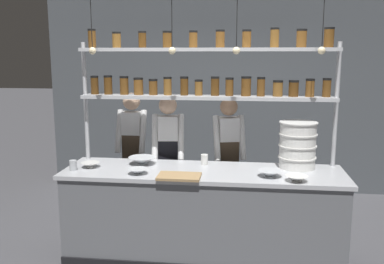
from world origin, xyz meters
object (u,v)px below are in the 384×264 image
(spice_shelf_unit, at_px, (208,78))
(chef_left, at_px, (133,150))
(chef_right, at_px, (228,157))
(prep_bowl_near_left, at_px, (90,165))
(prep_bowl_far_left, at_px, (138,171))
(cutting_board, at_px, (179,176))
(serving_cup_by_board, at_px, (73,165))
(chef_center, at_px, (168,156))
(prep_bowl_near_right, at_px, (142,161))
(container_stack, at_px, (298,145))
(prep_bowl_center_back, at_px, (270,174))
(prep_bowl_center_front, at_px, (297,179))
(serving_cup_front, at_px, (204,159))

(spice_shelf_unit, height_order, chef_left, spice_shelf_unit)
(chef_right, height_order, prep_bowl_near_left, chef_right)
(spice_shelf_unit, distance_m, prep_bowl_far_left, 1.20)
(cutting_board, height_order, serving_cup_by_board, serving_cup_by_board)
(chef_center, xyz_separation_m, prep_bowl_near_right, (-0.20, -0.43, 0.05))
(container_stack, height_order, prep_bowl_center_back, container_stack)
(chef_left, distance_m, prep_bowl_near_right, 0.74)
(prep_bowl_near_left, bearing_deg, prep_bowl_near_right, 20.70)
(prep_bowl_center_front, relative_size, serving_cup_front, 1.92)
(container_stack, xyz_separation_m, serving_cup_by_board, (-2.21, -0.37, -0.18))
(chef_center, relative_size, prep_bowl_near_left, 8.36)
(prep_bowl_center_front, xyz_separation_m, serving_cup_front, (-0.88, 0.50, 0.03))
(serving_cup_front, bearing_deg, prep_bowl_far_left, -144.31)
(chef_left, bearing_deg, chef_center, -27.35)
(container_stack, height_order, cutting_board, container_stack)
(chef_center, bearing_deg, prep_bowl_near_left, -145.82)
(spice_shelf_unit, relative_size, cutting_board, 6.64)
(container_stack, bearing_deg, chef_center, 165.02)
(prep_bowl_center_front, bearing_deg, serving_cup_front, 150.56)
(prep_bowl_center_back, bearing_deg, prep_bowl_near_left, 176.35)
(prep_bowl_near_right, bearing_deg, prep_bowl_center_front, -15.54)
(chef_center, bearing_deg, chef_right, 1.89)
(prep_bowl_center_front, height_order, serving_cup_front, serving_cup_front)
(chef_left, bearing_deg, prep_bowl_center_front, -31.57)
(prep_bowl_center_front, distance_m, serving_cup_front, 1.01)
(chef_right, xyz_separation_m, cutting_board, (-0.42, -0.97, 0.04))
(chef_left, relative_size, prep_bowl_near_right, 5.63)
(container_stack, bearing_deg, prep_bowl_center_front, -96.53)
(chef_center, height_order, cutting_board, chef_center)
(prep_bowl_far_left, relative_size, serving_cup_front, 1.82)
(chef_left, height_order, prep_bowl_center_back, chef_left)
(cutting_board, distance_m, prep_bowl_center_front, 1.07)
(container_stack, distance_m, prep_bowl_center_front, 0.53)
(chef_center, bearing_deg, prep_bowl_near_right, -122.46)
(container_stack, bearing_deg, prep_bowl_near_right, -177.82)
(cutting_board, relative_size, prep_bowl_center_front, 1.95)
(chef_center, bearing_deg, prep_bowl_far_left, -108.78)
(chef_right, xyz_separation_m, prep_bowl_near_right, (-0.87, -0.54, 0.07))
(prep_bowl_center_front, xyz_separation_m, prep_bowl_far_left, (-1.49, 0.06, -0.00))
(spice_shelf_unit, bearing_deg, prep_bowl_near_left, -162.58)
(prep_bowl_near_right, height_order, serving_cup_front, serving_cup_front)
(chef_left, relative_size, serving_cup_by_board, 15.77)
(spice_shelf_unit, xyz_separation_m, prep_bowl_near_left, (-1.16, -0.36, -0.86))
(prep_bowl_center_front, bearing_deg, container_stack, 83.47)
(cutting_board, bearing_deg, serving_cup_by_board, 173.62)
(prep_bowl_center_front, distance_m, prep_bowl_near_right, 1.59)
(spice_shelf_unit, height_order, prep_bowl_near_left, spice_shelf_unit)
(chef_left, height_order, chef_right, chef_left)
(spice_shelf_unit, distance_m, chef_right, 1.01)
(chef_center, distance_m, prep_bowl_far_left, 0.81)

